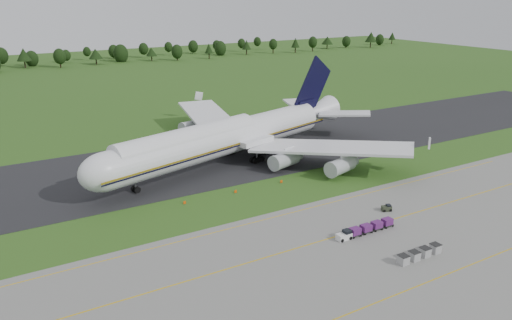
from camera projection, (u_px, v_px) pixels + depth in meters
ground at (267, 195)px, 103.73m from camera, size 600.00×600.00×0.00m
apron at (384, 269)px, 75.93m from camera, size 300.00×52.00×0.06m
taxiway at (209, 158)px, 126.60m from camera, size 300.00×40.00×0.08m
apron_markings at (353, 249)px, 81.65m from camera, size 300.00×30.20×0.01m
tree_line at (50, 57)px, 278.89m from camera, size 529.37×23.39×11.86m
aircraft at (228, 137)px, 121.49m from camera, size 82.49×77.45×23.24m
baggage_train at (365, 229)px, 86.87m from camera, size 12.27×1.57×1.51m
utility_cart at (386, 208)px, 95.91m from camera, size 2.07×1.62×1.00m
uld_row at (420, 254)px, 78.66m from camera, size 8.72×1.52×1.50m
edge_markers at (236, 192)px, 104.77m from camera, size 23.53×0.30×0.60m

